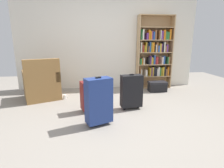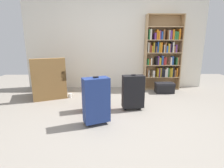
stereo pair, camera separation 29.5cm
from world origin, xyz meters
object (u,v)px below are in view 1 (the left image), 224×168
suitcase_black (131,91)px  armchair (42,85)px  storage_box (157,86)px  mug (65,97)px  suitcase_navy_blue (99,101)px  bookshelf (154,53)px  suitcase_dark_red (94,95)px

suitcase_black → armchair: bearing=155.4°
storage_box → suitcase_black: (-0.93, -1.08, 0.21)m
mug → storage_box: 2.29m
armchair → suitcase_black: (1.81, -0.83, 0.03)m
storage_box → suitcase_navy_blue: size_ratio=0.60×
armchair → storage_box: bearing=5.2°
bookshelf → storage_box: 0.91m
suitcase_black → suitcase_navy_blue: bearing=-137.2°
bookshelf → suitcase_dark_red: (-1.65, -1.51, -0.64)m
bookshelf → armchair: 2.91m
armchair → suitcase_navy_blue: (1.18, -1.42, 0.07)m
armchair → suitcase_navy_blue: bearing=-50.3°
armchair → mug: bearing=-10.0°
storage_box → armchair: bearing=-174.8°
storage_box → suitcase_black: suitcase_black is taller
suitcase_navy_blue → suitcase_black: 0.87m
storage_box → suitcase_navy_blue: (-1.57, -1.67, 0.26)m
mug → suitcase_dark_red: bearing=-50.1°
armchair → mug: (0.49, -0.09, -0.27)m
suitcase_navy_blue → storage_box: bearing=46.8°
armchair → suitcase_dark_red: armchair is taller
storage_box → suitcase_black: bearing=-130.8°
suitcase_dark_red → suitcase_navy_blue: bearing=-84.3°
bookshelf → suitcase_black: bookshelf is taller
bookshelf → armchair: bearing=-166.5°
armchair → mug: 0.56m
bookshelf → armchair: size_ratio=2.07×
suitcase_navy_blue → suitcase_black: suitcase_navy_blue is taller
armchair → suitcase_black: armchair is taller
bookshelf → storage_box: bearing=-92.9°
mug → suitcase_navy_blue: suitcase_navy_blue is taller
storage_box → suitcase_dark_red: bearing=-146.1°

